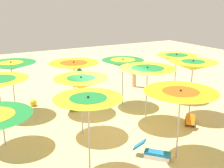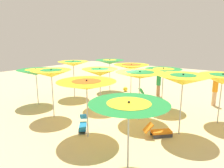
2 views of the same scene
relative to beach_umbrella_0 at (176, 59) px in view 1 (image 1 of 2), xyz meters
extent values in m
cube|color=beige|center=(1.70, -4.68, -2.13)|extent=(39.00, 39.00, 0.04)
cylinder|color=#B2B2B7|center=(0.00, 0.00, -1.06)|extent=(0.05, 0.05, 2.10)
cone|color=yellow|center=(0.00, 0.00, -0.01)|extent=(2.02, 2.02, 0.43)
cone|color=#1E8C38|center=(0.00, 0.00, 0.09)|extent=(1.13, 1.13, 0.24)
sphere|color=black|center=(0.00, 0.00, 0.23)|extent=(0.07, 0.07, 0.07)
cylinder|color=#B2B2B7|center=(-0.39, -2.95, -1.05)|extent=(0.05, 0.05, 2.11)
cone|color=#1E8C38|center=(-0.39, -2.95, 0.00)|extent=(2.00, 2.00, 0.35)
cone|color=yellow|center=(-0.39, -2.95, 0.08)|extent=(1.16, 1.16, 0.20)
sphere|color=black|center=(-0.39, -2.95, 0.21)|extent=(0.07, 0.07, 0.07)
cylinder|color=#B2B2B7|center=(-0.79, -5.25, -1.03)|extent=(0.05, 0.05, 2.16)
cone|color=yellow|center=(-0.79, -5.25, 0.05)|extent=(2.21, 2.21, 0.31)
cone|color=orange|center=(-0.79, -5.25, 0.13)|extent=(1.23, 1.23, 0.17)
sphere|color=black|center=(-0.79, -5.25, 0.24)|extent=(0.07, 0.07, 0.07)
cylinder|color=#B2B2B7|center=(-1.81, -7.74, -0.99)|extent=(0.05, 0.05, 2.23)
cone|color=#1E8C38|center=(-1.81, -7.74, 0.12)|extent=(2.13, 2.13, 0.31)
cone|color=yellow|center=(-1.81, -7.74, 0.21)|extent=(1.03, 1.03, 0.15)
sphere|color=black|center=(-1.81, -7.74, 0.31)|extent=(0.07, 0.07, 0.07)
cylinder|color=#B2B2B7|center=(2.22, -1.07, -0.96)|extent=(0.05, 0.05, 2.29)
cone|color=yellow|center=(2.22, -1.07, 0.19)|extent=(2.05, 2.05, 0.39)
cone|color=#1E8C38|center=(2.22, -1.07, 0.29)|extent=(0.99, 0.99, 0.19)
sphere|color=black|center=(2.22, -1.07, 0.41)|extent=(0.07, 0.07, 0.07)
cylinder|color=#B2B2B7|center=(1.86, -3.17, -1.00)|extent=(0.05, 0.05, 2.21)
cone|color=yellow|center=(1.86, -3.17, 0.10)|extent=(2.29, 2.29, 0.31)
cone|color=#1E8C38|center=(1.86, -3.17, 0.18)|extent=(1.33, 1.33, 0.18)
sphere|color=black|center=(1.86, -3.17, 0.29)|extent=(0.07, 0.07, 0.07)
cylinder|color=#B2B2B7|center=(1.51, -5.90, -1.09)|extent=(0.05, 0.05, 2.05)
cone|color=yellow|center=(1.51, -5.90, -0.06)|extent=(2.02, 2.02, 0.40)
cone|color=#1E8C38|center=(1.51, -5.90, 0.04)|extent=(1.06, 1.06, 0.21)
sphere|color=black|center=(1.51, -5.90, 0.17)|extent=(0.07, 0.07, 0.07)
cylinder|color=#B2B2B7|center=(0.96, -8.68, -0.96)|extent=(0.05, 0.05, 2.29)
cylinder|color=#B2B2B7|center=(4.62, -3.94, -1.04)|extent=(0.05, 0.05, 2.13)
cone|color=yellow|center=(4.62, -3.94, 0.02)|extent=(2.29, 2.29, 0.33)
cone|color=orange|center=(4.62, -3.94, 0.11)|extent=(1.13, 1.13, 0.16)
sphere|color=black|center=(4.62, -3.94, 0.21)|extent=(0.07, 0.07, 0.07)
cylinder|color=#B2B2B7|center=(4.09, -6.81, -0.99)|extent=(0.05, 0.05, 2.23)
cone|color=yellow|center=(4.09, -6.81, 0.12)|extent=(1.93, 1.93, 0.35)
cone|color=#1E8C38|center=(4.09, -6.81, 0.21)|extent=(1.04, 1.04, 0.19)
sphere|color=black|center=(4.09, -6.81, 0.33)|extent=(0.07, 0.07, 0.07)
cube|color=silver|center=(4.25, -4.39, -2.04)|extent=(0.65, 0.58, 0.14)
cube|color=silver|center=(4.45, -4.62, -2.04)|extent=(0.65, 0.58, 0.14)
cube|color=#1972B7|center=(4.35, -4.50, -1.92)|extent=(0.82, 0.78, 0.10)
cube|color=#1972B7|center=(3.90, -4.90, -1.71)|extent=(0.49, 0.48, 0.36)
cube|color=olive|center=(-1.19, -5.09, -2.04)|extent=(0.89, 0.33, 0.14)
cube|color=olive|center=(-1.28, -5.36, -2.04)|extent=(0.89, 0.33, 0.14)
cube|color=green|center=(-1.24, -5.22, -1.92)|extent=(0.97, 0.57, 0.10)
cube|color=green|center=(-1.80, -5.03, -1.67)|extent=(0.39, 0.37, 0.42)
cube|color=#333338|center=(2.69, -1.70, -2.04)|extent=(0.61, 0.59, 0.14)
cube|color=#333338|center=(2.92, -1.46, -2.04)|extent=(0.61, 0.59, 0.14)
cube|color=orange|center=(2.81, -1.58, -1.92)|extent=(0.82, 0.81, 0.10)
cube|color=orange|center=(3.22, -1.98, -1.70)|extent=(0.50, 0.49, 0.38)
cylinder|color=#D8A87F|center=(-2.77, -0.68, -1.69)|extent=(0.24, 0.24, 0.84)
cylinder|color=orange|center=(-2.77, -0.68, -0.90)|extent=(0.30, 0.30, 0.74)
sphere|color=#D8A87F|center=(-2.77, -0.68, -0.42)|extent=(0.23, 0.23, 0.23)
cylinder|color=#A3704C|center=(-2.72, -4.21, -1.72)|extent=(0.24, 0.24, 0.78)
cylinder|color=green|center=(-2.72, -4.21, -0.99)|extent=(0.30, 0.30, 0.68)
sphere|color=#A3704C|center=(-2.72, -4.21, -0.54)|extent=(0.21, 0.21, 0.21)
sphere|color=yellow|center=(-2.49, -6.77, -1.94)|extent=(0.34, 0.34, 0.34)
camera|label=1|loc=(10.84, -9.85, 2.86)|focal=45.84mm
camera|label=2|loc=(10.03, 1.32, 1.71)|focal=32.21mm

